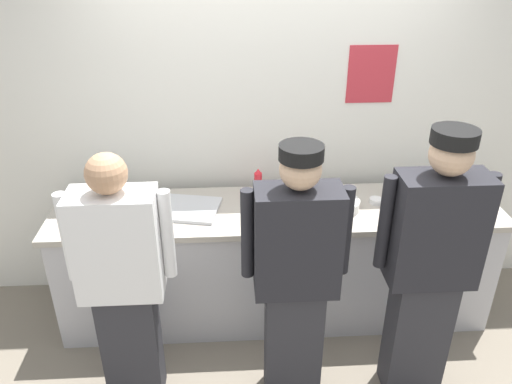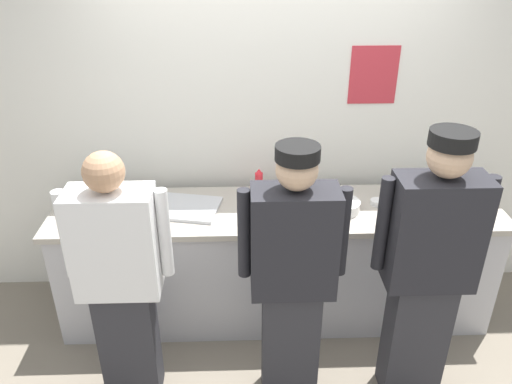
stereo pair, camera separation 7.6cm
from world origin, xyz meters
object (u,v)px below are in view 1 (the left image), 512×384
object	(u,v)px
chef_far_right	(430,264)
plate_stack_front	(433,197)
ramekin_yellow_sauce	(296,213)
squeeze_bottle_primary	(258,182)
plate_stack_rear	(342,205)
chefs_knife	(264,208)
sheet_tray	(188,209)
deli_cup	(288,193)
mixing_bowl_steel	(102,208)
ramekin_orange_sauce	(376,200)
chef_center	(296,274)
chef_near_left	(123,281)

from	to	relation	value
chef_far_right	plate_stack_front	xyz separation A→B (m)	(0.31, 0.78, 0.00)
plate_stack_front	ramekin_yellow_sauce	xyz separation A→B (m)	(-0.98, -0.15, -0.01)
plate_stack_front	squeeze_bottle_primary	xyz separation A→B (m)	(-1.21, 0.16, 0.07)
plate_stack_rear	chefs_knife	size ratio (longest dim) A/B	0.88
sheet_tray	deli_cup	xyz separation A→B (m)	(0.70, 0.11, 0.04)
ramekin_yellow_sauce	chefs_knife	distance (m)	0.23
deli_cup	chefs_knife	world-z (taller)	deli_cup
chef_far_right	mixing_bowl_steel	bearing A→B (deg)	160.32
chef_far_right	chefs_knife	size ratio (longest dim) A/B	6.28
ramekin_orange_sauce	deli_cup	distance (m)	0.61
plate_stack_front	plate_stack_rear	world-z (taller)	plate_stack_rear
mixing_bowl_steel	chefs_knife	size ratio (longest dim) A/B	1.43
mixing_bowl_steel	plate_stack_front	bearing A→B (deg)	2.07
sheet_tray	squeeze_bottle_primary	distance (m)	0.54
chef_center	deli_cup	xyz separation A→B (m)	(0.06, 0.85, 0.06)
plate_stack_front	sheet_tray	world-z (taller)	plate_stack_front
chef_center	deli_cup	world-z (taller)	chef_center
chef_center	deli_cup	distance (m)	0.86
mixing_bowl_steel	squeeze_bottle_primary	bearing A→B (deg)	13.22
plate_stack_rear	chefs_knife	world-z (taller)	plate_stack_rear
sheet_tray	chefs_knife	bearing A→B (deg)	-0.41
chef_far_right	chef_center	bearing A→B (deg)	179.70
plate_stack_rear	ramekin_yellow_sauce	size ratio (longest dim) A/B	2.51
plate_stack_front	mixing_bowl_steel	xyz separation A→B (m)	(-2.26, -0.08, 0.03)
chef_center	sheet_tray	distance (m)	0.98
chef_near_left	ramekin_yellow_sauce	xyz separation A→B (m)	(1.04, 0.58, 0.06)
mixing_bowl_steel	ramekin_yellow_sauce	distance (m)	1.28
chef_center	squeeze_bottle_primary	xyz separation A→B (m)	(-0.15, 0.94, 0.11)
chef_near_left	ramekin_orange_sauce	size ratio (longest dim) A/B	18.50
sheet_tray	mixing_bowl_steel	bearing A→B (deg)	-175.36
chef_near_left	sheet_tray	size ratio (longest dim) A/B	3.96
mixing_bowl_steel	deli_cup	bearing A→B (deg)	7.22
squeeze_bottle_primary	chefs_knife	world-z (taller)	squeeze_bottle_primary
chef_center	ramekin_yellow_sauce	xyz separation A→B (m)	(0.08, 0.62, 0.03)
sheet_tray	ramekin_yellow_sauce	size ratio (longest dim) A/B	4.25
chef_near_left	deli_cup	world-z (taller)	chef_near_left
ramekin_orange_sauce	plate_stack_rear	bearing A→B (deg)	-163.93
ramekin_orange_sauce	chefs_knife	xyz separation A→B (m)	(-0.77, -0.03, -0.01)
squeeze_bottle_primary	ramekin_orange_sauce	xyz separation A→B (m)	(0.81, -0.17, -0.08)
plate_stack_front	deli_cup	xyz separation A→B (m)	(-1.00, 0.08, 0.02)
ramekin_yellow_sauce	chefs_knife	world-z (taller)	ramekin_yellow_sauce
chef_near_left	ramekin_orange_sauce	xyz separation A→B (m)	(1.61, 0.73, 0.06)
chef_near_left	deli_cup	xyz separation A→B (m)	(1.01, 0.82, 0.09)
sheet_tray	ramekin_orange_sauce	distance (m)	1.30
deli_cup	ramekin_yellow_sauce	bearing A→B (deg)	-84.55
deli_cup	chefs_knife	distance (m)	0.22
ramekin_yellow_sauce	chefs_knife	xyz separation A→B (m)	(-0.20, 0.11, -0.02)
sheet_tray	plate_stack_rear	bearing A→B (deg)	-2.62
plate_stack_front	deli_cup	distance (m)	1.01
mixing_bowl_steel	sheet_tray	world-z (taller)	mixing_bowl_steel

